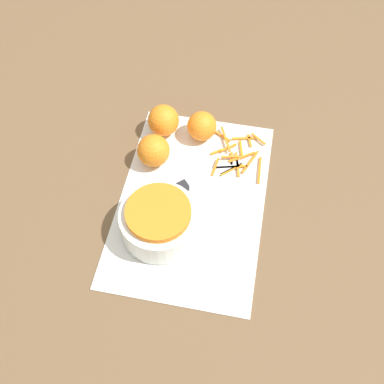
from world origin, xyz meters
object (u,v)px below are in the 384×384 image
object	(u,v)px
knife	(179,189)
orange_back	(202,126)
orange_left	(163,120)
orange_right	(154,151)
bowl_speckled	(159,221)

from	to	relation	value
knife	orange_back	xyz separation A→B (m)	(0.16, -0.02, 0.03)
orange_left	orange_right	world-z (taller)	same
orange_left	knife	bearing A→B (deg)	-156.89
bowl_speckled	knife	xyz separation A→B (m)	(0.10, -0.02, -0.03)
bowl_speckled	orange_back	bearing A→B (deg)	-8.33
orange_right	bowl_speckled	bearing A→B (deg)	-162.77
knife	orange_back	bearing A→B (deg)	41.11
orange_back	orange_right	bearing A→B (deg)	135.16
knife	orange_left	bearing A→B (deg)	71.70
bowl_speckled	orange_right	xyz separation A→B (m)	(0.17, 0.05, -0.00)
knife	orange_back	distance (m)	0.16
orange_left	orange_back	size ratio (longest dim) A/B	1.07
bowl_speckled	orange_back	distance (m)	0.26
knife	orange_left	size ratio (longest dim) A/B	2.61
knife	orange_right	world-z (taller)	orange_right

